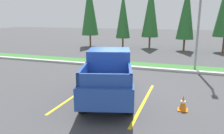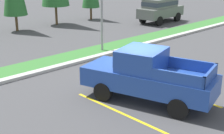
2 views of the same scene
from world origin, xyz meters
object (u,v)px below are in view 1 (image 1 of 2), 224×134
street_light (200,5)px  cypress_tree_center (151,10)px  cypress_tree_right_inner (186,11)px  cypress_tree_leftmost (90,8)px  pickup_truck_main (109,75)px  cypress_tree_left_inner (123,15)px  traffic_cone (183,103)px

street_light → cypress_tree_center: cypress_tree_center is taller
cypress_tree_right_inner → street_light: bearing=-84.3°
cypress_tree_center → cypress_tree_right_inner: bearing=-10.9°
cypress_tree_leftmost → cypress_tree_right_inner: 10.94m
cypress_tree_center → cypress_tree_right_inner: size_ratio=1.06×
pickup_truck_main → cypress_tree_left_inner: (-4.07, 15.95, 2.70)m
pickup_truck_main → traffic_cone: bearing=-7.0°
street_light → traffic_cone: street_light is taller
cypress_tree_center → cypress_tree_right_inner: 3.87m
pickup_truck_main → cypress_tree_leftmost: (-8.12, 15.64, 3.56)m
cypress_tree_leftmost → cypress_tree_right_inner: cypress_tree_leftmost is taller
pickup_truck_main → cypress_tree_left_inner: cypress_tree_left_inner is taller
pickup_truck_main → street_light: size_ratio=0.76×
cypress_tree_left_inner → cypress_tree_right_inner: bearing=-2.6°
cypress_tree_leftmost → traffic_cone: (11.23, -16.02, -4.31)m
street_light → cypress_tree_center: 10.84m
cypress_tree_right_inner → traffic_cone: 16.46m
street_light → traffic_cone: 8.03m
pickup_truck_main → traffic_cone: 3.22m
traffic_cone → cypress_tree_right_inner: bearing=91.1°
pickup_truck_main → cypress_tree_left_inner: size_ratio=0.87×
cypress_tree_right_inner → cypress_tree_center: bearing=169.1°
pickup_truck_main → cypress_tree_center: size_ratio=0.76×
cypress_tree_right_inner → traffic_cone: bearing=-88.9°
traffic_cone → cypress_tree_leftmost: bearing=125.0°
cypress_tree_right_inner → cypress_tree_left_inner: bearing=177.4°
cypress_tree_leftmost → traffic_cone: 20.04m
street_light → cypress_tree_right_inner: size_ratio=1.05×
pickup_truck_main → cypress_tree_left_inner: 16.68m
cypress_tree_left_inner → traffic_cone: (7.17, -16.33, -3.45)m
pickup_truck_main → traffic_cone: size_ratio=9.23×
cypress_tree_left_inner → cypress_tree_right_inner: cypress_tree_right_inner is taller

